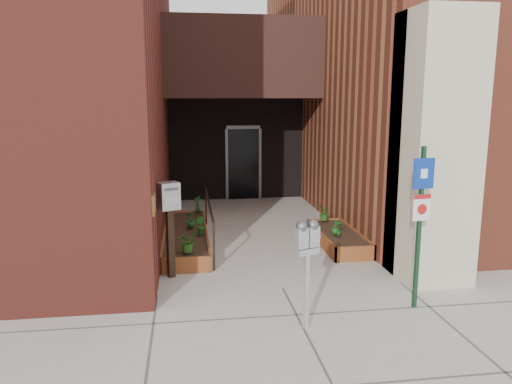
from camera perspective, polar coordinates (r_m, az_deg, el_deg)
name	(u,v)px	position (r m, az deg, el deg)	size (l,w,h in m)	color
ground	(283,289)	(8.21, 3.11, -10.96)	(80.00, 80.00, 0.00)	#9E9991
architecture	(230,25)	(14.55, -2.94, 18.51)	(20.00, 14.60, 10.00)	maroon
planter_left	(186,238)	(10.58, -8.05, -5.23)	(0.90, 3.60, 0.30)	brown
planter_right	(338,239)	(10.57, 9.37, -5.29)	(0.80, 2.20, 0.30)	brown
handrail	(209,209)	(10.39, -5.38, -1.98)	(0.04, 3.34, 0.90)	black
parking_meter	(307,245)	(6.54, 5.86, -6.06)	(0.35, 0.23, 1.49)	#B5B4B7
sign_post	(421,211)	(7.43, 18.31, -2.05)	(0.32, 0.10, 2.38)	#13341C
payment_dropbox	(169,209)	(8.48, -9.88, -1.97)	(0.40, 0.35, 1.65)	black
shrub_left_a	(188,241)	(9.06, -7.80, -5.58)	(0.36, 0.36, 0.40)	#2B5E1B
shrub_left_b	(200,226)	(10.19, -6.41, -3.83)	(0.19, 0.19, 0.35)	#1A5C1C
shrub_left_c	(191,219)	(10.72, -7.46, -3.11)	(0.20, 0.20, 0.35)	#17511B
shrub_left_d	(198,204)	(12.05, -6.69, -1.41)	(0.21, 0.21, 0.40)	#19571E
shrub_right_a	(335,227)	(10.26, 9.06, -3.96)	(0.17, 0.17, 0.30)	#19581A
shrub_right_b	(339,228)	(10.12, 9.47, -4.13)	(0.16, 0.16, 0.31)	#1B5E1A
shrub_right_c	(325,213)	(11.30, 7.84, -2.37)	(0.32, 0.32, 0.36)	#235418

